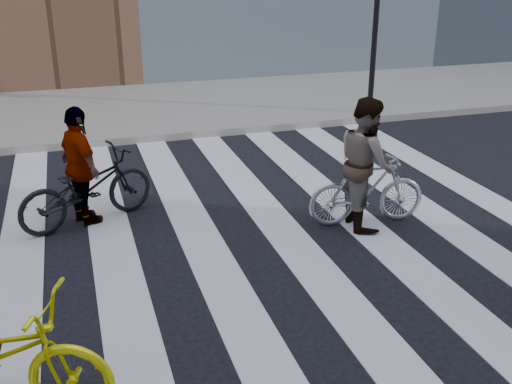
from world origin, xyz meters
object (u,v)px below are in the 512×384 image
traffic_signal (378,13)px  bike_dark_rear (87,188)px  rider_rear (80,167)px  rider_mid (366,163)px  bike_silver_mid (367,190)px

traffic_signal → bike_dark_rear: (-6.28, -3.81, -1.78)m
traffic_signal → rider_rear: 7.53m
rider_mid → bike_dark_rear: bearing=78.1°
rider_rear → bike_silver_mid: bearing=-130.8°
traffic_signal → bike_dark_rear: size_ratio=1.73×
rider_mid → bike_silver_mid: bearing=-83.6°
traffic_signal → bike_dark_rear: 7.56m
bike_silver_mid → rider_rear: bearing=78.6°
traffic_signal → bike_silver_mid: bearing=-118.4°
bike_dark_rear → rider_mid: size_ratio=1.09×
rider_mid → rider_rear: bearing=78.4°
bike_dark_rear → rider_rear: rider_rear is taller
bike_silver_mid → rider_mid: size_ratio=0.92×
bike_silver_mid → bike_dark_rear: bearing=78.4°
traffic_signal → rider_rear: bearing=-149.0°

